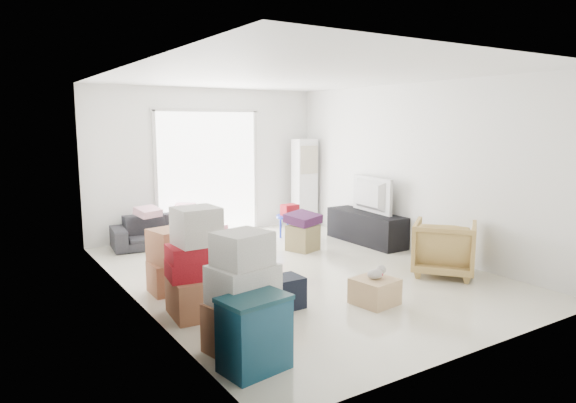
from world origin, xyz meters
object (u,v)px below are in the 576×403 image
(sofa, at_px, (167,225))
(wood_crate, at_px, (375,291))
(television, at_px, (366,208))
(tv_console, at_px, (366,227))
(armchair, at_px, (444,245))
(storage_bins, at_px, (254,333))
(kids_table, at_px, (290,214))
(ac_tower, at_px, (305,183))
(ottoman, at_px, (303,238))

(sofa, bearing_deg, wood_crate, -69.00)
(television, bearing_deg, sofa, 66.73)
(tv_console, relative_size, television, 1.51)
(television, bearing_deg, armchair, 176.07)
(television, height_order, armchair, armchair)
(armchair, bearing_deg, wood_crate, 65.57)
(tv_console, xyz_separation_m, storage_bins, (-3.90, -3.04, 0.06))
(storage_bins, distance_m, wood_crate, 2.07)
(kids_table, bearing_deg, armchair, -78.97)
(ac_tower, bearing_deg, tv_console, -88.43)
(television, distance_m, kids_table, 1.38)
(ac_tower, xyz_separation_m, storage_bins, (-3.85, -4.86, -0.55))
(armchair, height_order, wood_crate, armchair)
(television, relative_size, wood_crate, 2.38)
(ac_tower, xyz_separation_m, television, (0.05, -1.83, -0.27))
(storage_bins, bearing_deg, ac_tower, 51.63)
(ac_tower, distance_m, kids_table, 1.29)
(television, bearing_deg, tv_console, 0.00)
(ac_tower, height_order, kids_table, ac_tower)
(ac_tower, xyz_separation_m, armchair, (-0.30, -3.84, -0.46))
(tv_console, relative_size, sofa, 0.89)
(television, distance_m, sofa, 3.43)
(ottoman, bearing_deg, wood_crate, -105.82)
(ottoman, bearing_deg, storage_bins, -129.93)
(ottoman, bearing_deg, sofa, 138.93)
(television, xyz_separation_m, ottoman, (-1.23, 0.15, -0.40))
(armchair, height_order, storage_bins, armchair)
(tv_console, bearing_deg, television, 0.00)
(tv_console, distance_m, wood_crate, 3.08)
(sofa, xyz_separation_m, armchair, (2.63, -3.69, 0.06))
(tv_console, xyz_separation_m, armchair, (-0.35, -2.02, 0.14))
(ottoman, height_order, wood_crate, ottoman)
(ottoman, bearing_deg, ac_tower, 54.80)
(tv_console, bearing_deg, armchair, -99.93)
(sofa, height_order, storage_bins, sofa)
(ac_tower, height_order, ottoman, ac_tower)
(ac_tower, distance_m, ottoman, 2.16)
(ac_tower, height_order, storage_bins, ac_tower)
(tv_console, bearing_deg, ottoman, 173.22)
(sofa, xyz_separation_m, storage_bins, (-0.91, -4.71, -0.03))
(storage_bins, bearing_deg, sofa, 79.05)
(armchair, relative_size, ottoman, 1.96)
(sofa, height_order, armchair, armchair)
(tv_console, relative_size, wood_crate, 3.60)
(ac_tower, relative_size, storage_bins, 2.69)
(armchair, bearing_deg, ac_tower, -41.79)
(tv_console, bearing_deg, ac_tower, 91.57)
(sofa, relative_size, wood_crate, 4.03)
(armchair, relative_size, kids_table, 1.33)
(armchair, xyz_separation_m, wood_crate, (-1.60, -0.36, -0.26))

